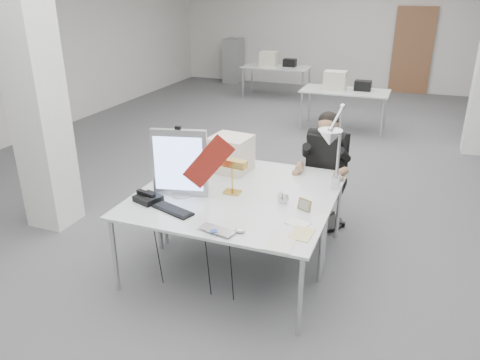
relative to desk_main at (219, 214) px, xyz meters
The scene contains 23 objects.
room_shell 2.80m from the desk_main, 89.21° to the left, with size 10.04×14.04×3.24m.
desk_main is the anchor object (origin of this frame).
desk_second 0.90m from the desk_main, 90.00° to the left, with size 1.80×0.90×0.03m, color silver.
bg_desk_a 5.50m from the desk_main, 87.92° to the left, with size 1.60×0.80×0.03m, color silver.
bg_desk_b 7.91m from the desk_main, 103.16° to the left, with size 1.60×0.80×0.03m, color silver.
filing_cabinet 9.80m from the desk_main, 110.93° to the left, with size 0.45×0.55×1.20m, color gray.
office_chair 1.67m from the desk_main, 67.82° to the left, with size 0.55×0.55×1.13m, color black, non-canonical shape.
seated_person 1.62m from the desk_main, 67.15° to the left, with size 0.49×0.61×0.91m, color black, non-canonical shape.
monitor 0.61m from the desk_main, 155.78° to the left, with size 0.51×0.05×0.63m, color #A6A5AA.
pennant 0.46m from the desk_main, 132.97° to the left, with size 0.50×0.01×0.21m, color maroon.
keyboard 0.40m from the desk_main, 162.40° to the right, with size 0.41×0.14×0.02m, color black.
laptop 0.39m from the desk_main, 72.35° to the right, with size 0.30×0.19×0.02m, color silver.
mouse 0.40m from the desk_main, 41.79° to the right, with size 0.09×0.06×0.04m, color silver.
bankers_lamp 0.46m from the desk_main, 95.29° to the left, with size 0.30×0.12×0.34m, color gold, non-canonical shape.
desk_phone 0.69m from the desk_main, behind, with size 0.21×0.19×0.05m, color black.
picture_frame_left 0.67m from the desk_main, 156.56° to the left, with size 0.14×0.01×0.11m, color tan.
picture_frame_right 0.75m from the desk_main, 24.08° to the left, with size 0.13×0.01×0.10m, color olive.
desk_clock 0.60m from the desk_main, 39.26° to the left, with size 0.11×0.11×0.03m, color silver.
paper_stack_a 0.71m from the desk_main, 24.70° to the right, with size 0.21×0.30×0.01m, color silver.
paper_stack_b 0.78m from the desk_main, ahead, with size 0.16×0.23×0.01m, color #E3CC88.
paper_stack_c 0.69m from the desk_main, ahead, with size 0.19×0.13×0.01m, color white.
beige_monitor 1.02m from the desk_main, 105.76° to the left, with size 0.39×0.37×0.37m, color beige.
architect_lamp 1.16m from the desk_main, 36.77° to the left, with size 0.24×0.69×0.89m, color silver, non-canonical shape.
Camera 1 is at (1.46, -5.81, 2.57)m, focal length 35.00 mm.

